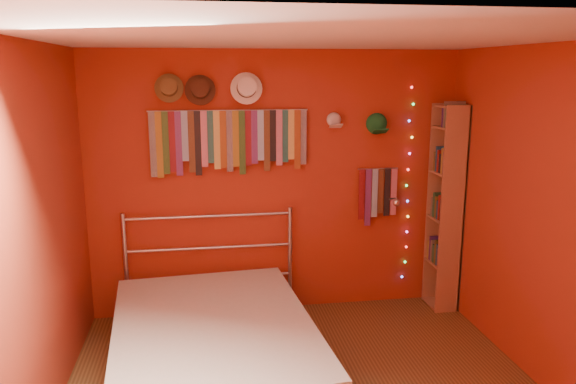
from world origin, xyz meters
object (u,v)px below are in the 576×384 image
tie_rack (228,139)px  bed (214,346)px  bookshelf (449,207)px  reading_lamp (395,202)px

tie_rack → bed: size_ratio=0.66×
tie_rack → bookshelf: 2.22m
bookshelf → bed: size_ratio=0.91×
bed → bookshelf: bearing=18.0°
tie_rack → reading_lamp: bearing=-5.9°
bookshelf → reading_lamp: bearing=-179.4°
tie_rack → reading_lamp: 1.68m
reading_lamp → bookshelf: (0.55, 0.01, -0.07)m
tie_rack → bed: bearing=-99.9°
tie_rack → bookshelf: bearing=-4.2°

